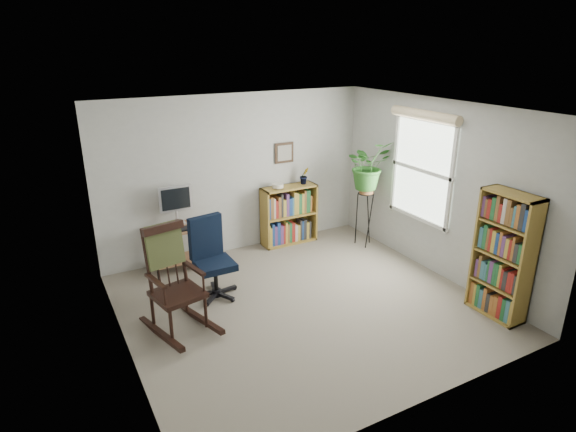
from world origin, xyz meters
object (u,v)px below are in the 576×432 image
office_chair (215,259)px  rocking_chair (177,280)px  desk (182,248)px  tall_bookshelf (503,256)px  low_bookshelf (289,215)px

office_chair → rocking_chair: bearing=-149.4°
desk → rocking_chair: size_ratio=0.72×
desk → rocking_chair: 1.60m
office_chair → desk: bearing=89.3°
desk → office_chair: bearing=-82.0°
desk → rocking_chair: bearing=-108.2°
desk → office_chair: 1.01m
office_chair → tall_bookshelf: 3.44m
office_chair → tall_bookshelf: bearing=-44.3°
desk → low_bookshelf: size_ratio=0.94×
office_chair → rocking_chair: rocking_chair is taller
rocking_chair → tall_bookshelf: 3.73m
rocking_chair → tall_bookshelf: size_ratio=0.81×
low_bookshelf → rocking_chair: bearing=-144.9°
desk → tall_bookshelf: bearing=-45.4°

